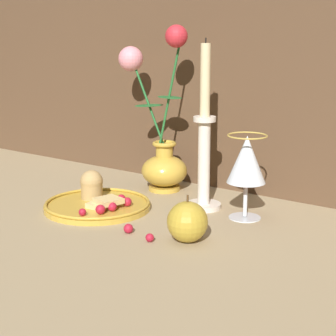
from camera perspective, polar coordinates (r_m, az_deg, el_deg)
name	(u,v)px	position (r m, az deg, el deg)	size (l,w,h in m)	color
ground_plane	(139,214)	(1.12, -2.95, -4.67)	(2.40, 2.40, 0.00)	#9E8966
vase	(160,141)	(1.26, -0.79, 2.78)	(0.19, 0.10, 0.37)	gold
plate_with_pastries	(97,201)	(1.16, -7.24, -3.37)	(0.22, 0.22, 0.07)	gold
wine_glass	(247,162)	(1.07, 7.98, 0.57)	(0.08, 0.08, 0.16)	silver
candlestick	(204,150)	(1.12, 3.69, 1.87)	(0.07, 0.07, 0.34)	silver
apple_beside_vase	(187,222)	(0.96, 1.99, -5.49)	(0.07, 0.07, 0.08)	#B2932D
berry_near_plate	(150,238)	(0.97, -1.87, -7.09)	(0.01, 0.01, 0.01)	#AD192D
berry_front_center	(128,229)	(1.01, -4.05, -6.15)	(0.02, 0.02, 0.02)	#AD192D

